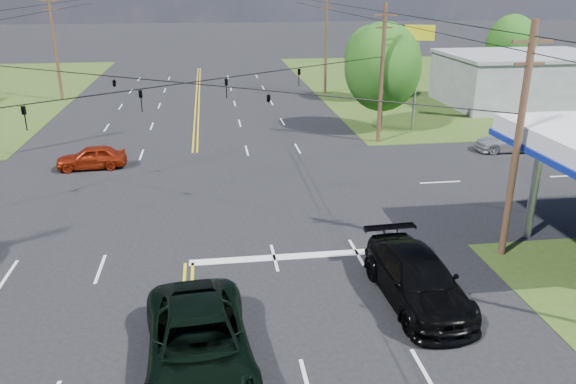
{
  "coord_description": "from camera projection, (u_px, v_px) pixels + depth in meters",
  "views": [
    {
      "loc": [
        1.15,
        -16.73,
        10.72
      ],
      "look_at": [
        4.36,
        6.0,
        2.14
      ],
      "focal_mm": 35.0,
      "sensor_mm": 36.0,
      "label": 1
    }
  ],
  "objects": [
    {
      "name": "pole_left_far",
      "position": [
        55.0,
        46.0,
        52.71
      ],
      "size": [
        1.6,
        0.28,
        10.0
      ],
      "color": "#482C1E",
      "rests_on": "ground"
    },
    {
      "name": "power_lines",
      "position": [
        181.0,
        33.0,
        25.39
      ],
      "size": [
        26.04,
        100.0,
        0.64
      ],
      "color": "black",
      "rests_on": "ground"
    },
    {
      "name": "stop_bar",
      "position": [
        310.0,
        256.0,
        23.49
      ],
      "size": [
        10.0,
        0.5,
        0.02
      ],
      "primitive_type": "cube",
      "color": "silver",
      "rests_on": "ground"
    },
    {
      "name": "pickup_dkgreen",
      "position": [
        199.0,
        343.0,
        16.26
      ],
      "size": [
        3.49,
        6.75,
        1.82
      ],
      "primitive_type": "imported",
      "rotation": [
        0.0,
        0.0,
        0.07
      ],
      "color": "black",
      "rests_on": "ground"
    },
    {
      "name": "retail_ne",
      "position": [
        522.0,
        81.0,
        51.96
      ],
      "size": [
        14.0,
        10.0,
        4.4
      ],
      "primitive_type": "cube",
      "color": "slate",
      "rests_on": "ground"
    },
    {
      "name": "grass_ne",
      "position": [
        505.0,
        82.0,
        64.52
      ],
      "size": [
        46.0,
        48.0,
        0.03
      ],
      "primitive_type": "cube",
      "color": "#304716",
      "rests_on": "ground"
    },
    {
      "name": "sedan_far",
      "position": [
        511.0,
        141.0,
        37.89
      ],
      "size": [
        4.95,
        2.3,
        1.4
      ],
      "primitive_type": "imported",
      "rotation": [
        0.0,
        0.0,
        -1.64
      ],
      "color": "silver",
      "rests_on": "ground"
    },
    {
      "name": "pole_ne",
      "position": [
        382.0,
        73.0,
        38.58
      ],
      "size": [
        1.6,
        0.28,
        9.5
      ],
      "color": "#482C1E",
      "rests_on": "ground"
    },
    {
      "name": "span_wire_signals",
      "position": [
        186.0,
        83.0,
        28.16
      ],
      "size": [
        26.0,
        18.0,
        1.13
      ],
      "color": "black",
      "rests_on": "ground"
    },
    {
      "name": "tree_right_a",
      "position": [
        383.0,
        67.0,
        41.51
      ],
      "size": [
        5.7,
        5.7,
        8.18
      ],
      "color": "#482C1E",
      "rests_on": "ground"
    },
    {
      "name": "tree_far_r",
      "position": [
        511.0,
        43.0,
        60.94
      ],
      "size": [
        5.32,
        5.32,
        7.63
      ],
      "color": "#482C1E",
      "rests_on": "ground"
    },
    {
      "name": "suv_black",
      "position": [
        417.0,
        279.0,
        19.88
      ],
      "size": [
        2.77,
        6.2,
        1.77
      ],
      "primitive_type": "imported",
      "rotation": [
        0.0,
        0.0,
        0.05
      ],
      "color": "black",
      "rests_on": "ground"
    },
    {
      "name": "ground",
      "position": [
        193.0,
        195.0,
        30.25
      ],
      "size": [
        280.0,
        280.0,
        0.0
      ],
      "primitive_type": "plane",
      "color": "black",
      "rests_on": "ground"
    },
    {
      "name": "sedan_red",
      "position": [
        92.0,
        157.0,
        34.3
      ],
      "size": [
        4.27,
        1.99,
        1.41
      ],
      "primitive_type": "imported",
      "rotation": [
        0.0,
        0.0,
        -1.49
      ],
      "color": "maroon",
      "rests_on": "ground"
    },
    {
      "name": "pole_right_far",
      "position": [
        326.0,
        42.0,
        56.12
      ],
      "size": [
        1.6,
        0.28,
        10.0
      ],
      "color": "#482C1E",
      "rests_on": "ground"
    },
    {
      "name": "tree_right_b",
      "position": [
        370.0,
        56.0,
        53.2
      ],
      "size": [
        4.94,
        4.94,
        7.09
      ],
      "color": "#482C1E",
      "rests_on": "ground"
    },
    {
      "name": "pole_se",
      "position": [
        518.0,
        141.0,
        21.89
      ],
      "size": [
        1.6,
        0.28,
        9.5
      ],
      "color": "#482C1E",
      "rests_on": "ground"
    },
    {
      "name": "polesign_ne",
      "position": [
        418.0,
        49.0,
        41.3
      ],
      "size": [
        2.13,
        0.98,
        7.91
      ],
      "color": "#A5A5AA",
      "rests_on": "ground"
    }
  ]
}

